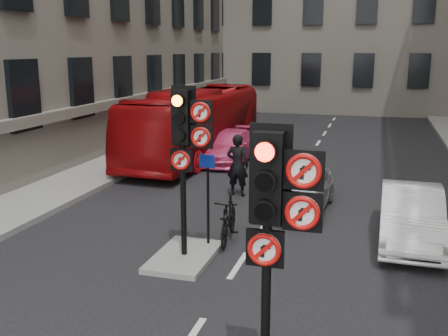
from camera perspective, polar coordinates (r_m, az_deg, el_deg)
The scene contains 11 objects.
pavement_left at distance 19.98m, azimuth -13.46°, elevation 0.00°, with size 3.00×50.00×0.16m, color gray.
centre_island at distance 11.44m, azimuth -4.34°, elevation -9.58°, with size 1.20×2.00×0.12m, color gray.
signal_near at distance 6.25m, azimuth 5.55°, elevation -4.37°, with size 0.91×0.40×3.58m.
signal_far at distance 10.67m, azimuth -4.16°, elevation 3.57°, with size 0.91×0.40×3.58m.
car_silver at distance 14.74m, azimuth 8.57°, elevation -2.23°, with size 1.45×3.60×1.23m, color #B5B7BD.
car_white at distance 12.94m, azimuth 19.68°, elevation -4.87°, with size 1.36×3.91×1.29m, color white.
car_pink at distance 20.84m, azimuth 0.56°, elevation 2.37°, with size 1.70×4.19×1.22m, color #E74480.
bus_red at distance 21.54m, azimuth -3.07°, elevation 4.87°, with size 2.38×10.16×2.83m, color #990B0D.
motorcycle at distance 12.26m, azimuth 0.49°, elevation -5.53°, with size 0.52×1.83×1.10m, color black.
motorcyclist at distance 15.92m, azimuth 1.48°, elevation 0.33°, with size 0.70×0.46×1.91m, color black.
info_sign at distance 11.55m, azimuth -1.79°, elevation -2.06°, with size 0.35×0.12×2.05m.
Camera 1 is at (2.57, -4.87, 4.44)m, focal length 42.00 mm.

